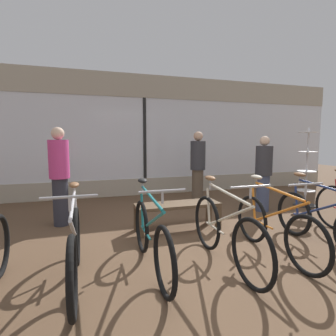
{
  "coord_description": "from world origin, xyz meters",
  "views": [
    {
      "loc": [
        -1.5,
        -3.12,
        1.5
      ],
      "look_at": [
        0.0,
        1.7,
        0.95
      ],
      "focal_mm": 28.0,
      "sensor_mm": 36.0,
      "label": 1
    }
  ],
  "objects": [
    {
      "name": "customer_by_window",
      "position": [
        2.0,
        1.44,
        0.82
      ],
      "size": [
        0.48,
        0.48,
        1.57
      ],
      "color": "#424C6B",
      "rests_on": "ground_plane"
    },
    {
      "name": "bicycle_center",
      "position": [
        0.05,
        -0.45,
        0.4
      ],
      "size": [
        0.46,
        1.76,
        1.05
      ],
      "color": "black",
      "rests_on": "ground_plane"
    },
    {
      "name": "ground_plane",
      "position": [
        0.0,
        0.0,
        0.0
      ],
      "size": [
        24.0,
        24.0,
        0.0
      ],
      "primitive_type": "plane",
      "color": "brown"
    },
    {
      "name": "bicycle_right",
      "position": [
        1.57,
        -0.39,
        0.38
      ],
      "size": [
        0.46,
        1.73,
        1.03
      ],
      "color": "black",
      "rests_on": "ground_plane"
    },
    {
      "name": "display_bench",
      "position": [
        -0.09,
        0.89,
        0.37
      ],
      "size": [
        1.4,
        0.44,
        0.45
      ],
      "color": "brown",
      "rests_on": "ground_plane"
    },
    {
      "name": "accessory_rack",
      "position": [
        3.22,
        1.54,
        0.72
      ],
      "size": [
        0.48,
        0.48,
        1.76
      ],
      "color": "#333333",
      "rests_on": "ground_plane"
    },
    {
      "name": "customer_near_rack",
      "position": [
        0.91,
        2.34,
        0.88
      ],
      "size": [
        0.48,
        0.48,
        1.68
      ],
      "color": "brown",
      "rests_on": "ground_plane"
    },
    {
      "name": "customer_mid_floor",
      "position": [
        -1.96,
        1.72,
        0.9
      ],
      "size": [
        0.47,
        0.47,
        1.71
      ],
      "color": "#2D2D38",
      "rests_on": "ground_plane"
    },
    {
      "name": "shop_back_wall",
      "position": [
        0.0,
        3.83,
        1.64
      ],
      "size": [
        12.0,
        0.08,
        3.2
      ],
      "color": "#B2A893",
      "rests_on": "ground_plane"
    },
    {
      "name": "bicycle_center_right",
      "position": [
        0.78,
        -0.41,
        0.38
      ],
      "size": [
        0.46,
        1.7,
        1.02
      ],
      "color": "black",
      "rests_on": "ground_plane"
    },
    {
      "name": "bicycle_center_left",
      "position": [
        -0.83,
        -0.29,
        0.38
      ],
      "size": [
        0.46,
        1.76,
        1.03
      ],
      "color": "black",
      "rests_on": "ground_plane"
    },
    {
      "name": "bicycle_left",
      "position": [
        -1.65,
        -0.38,
        0.39
      ],
      "size": [
        0.46,
        1.7,
        1.04
      ],
      "color": "black",
      "rests_on": "ground_plane"
    }
  ]
}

